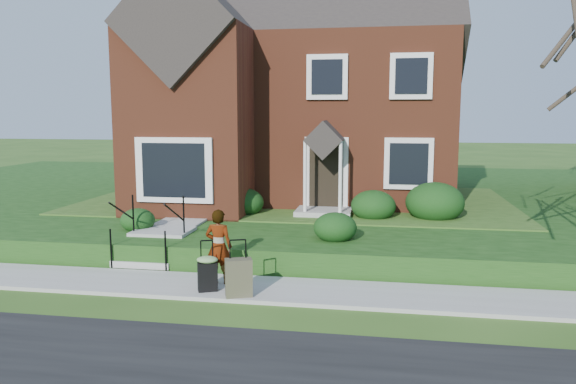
% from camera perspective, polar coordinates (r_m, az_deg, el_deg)
% --- Properties ---
extents(ground, '(120.00, 120.00, 0.00)m').
position_cam_1_polar(ground, '(11.60, -5.22, -9.88)').
color(ground, '#2D5119').
rests_on(ground, ground).
extents(sidewalk, '(60.00, 1.60, 0.08)m').
position_cam_1_polar(sidewalk, '(11.59, -5.23, -9.69)').
color(sidewalk, '#9E9B93').
rests_on(sidewalk, ground).
extents(terrace, '(44.00, 20.00, 0.60)m').
position_cam_1_polar(terrace, '(21.84, 12.52, -0.74)').
color(terrace, '#163C10').
rests_on(terrace, ground).
extents(walkway, '(1.20, 6.00, 0.06)m').
position_cam_1_polar(walkway, '(16.82, -9.13, -2.11)').
color(walkway, '#9E9B93').
rests_on(walkway, terrace).
extents(main_house, '(10.40, 10.20, 9.40)m').
position_cam_1_polar(main_house, '(20.57, 1.05, 12.78)').
color(main_house, brown).
rests_on(main_house, terrace).
extents(front_steps, '(1.40, 2.02, 1.50)m').
position_cam_1_polar(front_steps, '(13.96, -13.29, -4.96)').
color(front_steps, '#9E9B93').
rests_on(front_steps, ground).
extents(foundation_shrubs, '(9.88, 4.49, 1.15)m').
position_cam_1_polar(foundation_shrubs, '(15.83, 3.48, -1.03)').
color(foundation_shrubs, '#113710').
rests_on(foundation_shrubs, terrace).
extents(woman, '(0.58, 0.40, 1.54)m').
position_cam_1_polar(woman, '(11.63, -7.06, -5.50)').
color(woman, '#999999').
rests_on(woman, sidewalk).
extents(suitcase_black, '(0.52, 0.48, 1.02)m').
position_cam_1_polar(suitcase_black, '(11.24, -8.18, -7.99)').
color(suitcase_black, black).
rests_on(suitcase_black, sidewalk).
extents(suitcase_olive, '(0.57, 0.44, 1.10)m').
position_cam_1_polar(suitcase_olive, '(10.87, -5.03, -8.65)').
color(suitcase_olive, '#4D4A33').
rests_on(suitcase_olive, sidewalk).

